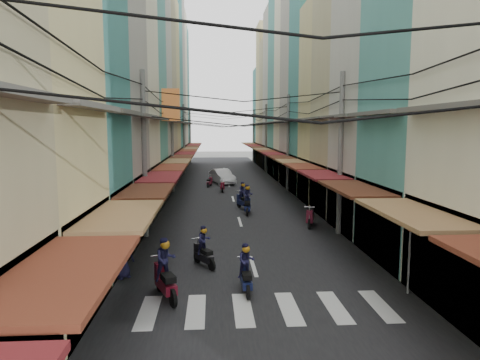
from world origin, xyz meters
name	(u,v)px	position (x,y,z in m)	size (l,w,h in m)	color
ground	(249,252)	(0.00, 0.00, 0.00)	(160.00, 160.00, 0.00)	slate
road	(230,188)	(0.00, 20.00, 0.01)	(10.00, 80.00, 0.02)	black
sidewalk_left	(157,188)	(-6.50, 20.00, 0.03)	(3.00, 80.00, 0.06)	gray
sidewalk_right	(301,187)	(6.50, 20.00, 0.03)	(3.00, 80.00, 0.06)	gray
crosswalk	(266,309)	(0.00, -6.00, 0.03)	(7.55, 2.40, 0.01)	silver
building_row_left	(130,72)	(-7.92, 16.56, 9.78)	(7.80, 67.67, 23.70)	beige
building_row_right	(329,78)	(7.92, 16.45, 9.41)	(7.80, 68.98, 22.59)	teal
utility_poles	(232,112)	(0.00, 15.01, 6.59)	(10.20, 66.13, 8.20)	gray
white_car	(222,184)	(-0.61, 23.17, 0.00)	(4.99, 1.96, 1.76)	white
bicycle	(435,271)	(6.84, -3.00, 0.00)	(0.66, 1.76, 1.21)	black
moving_scooters	(232,220)	(-0.53, 4.07, 0.54)	(7.36, 27.82, 1.98)	black
parked_scooters	(376,256)	(4.74, -2.46, 0.47)	(12.94, 14.42, 1.00)	black
pedestrians	(157,214)	(-4.44, 3.57, 1.04)	(13.28, 24.33, 2.26)	black
market_umbrella	(467,231)	(6.84, -4.87, 2.01)	(2.17, 2.17, 2.28)	#B2B2B7
traffic_sign	(410,237)	(4.78, -5.10, 1.93)	(0.10, 0.59, 2.69)	gray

